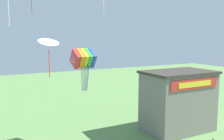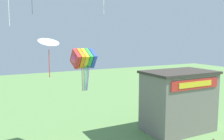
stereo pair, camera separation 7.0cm
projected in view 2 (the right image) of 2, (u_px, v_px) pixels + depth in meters
seaside_building at (178, 101)px, 24.21m from camera, size 6.80×4.37×5.86m
kite_rainbow_parafoil at (84, 59)px, 21.57m from camera, size 2.40×1.91×3.71m
kite_white_delta at (49, 42)px, 15.49m from camera, size 1.55×1.51×2.56m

